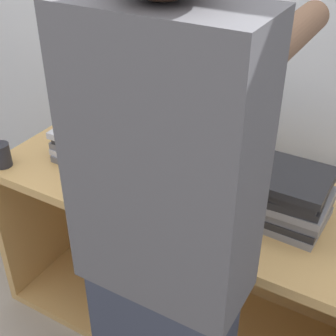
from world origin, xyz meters
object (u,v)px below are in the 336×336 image
at_px(person, 166,266).
at_px(mug, 1,155).
at_px(laptop_stack_left, 100,145).
at_px(laptop_open, 187,167).
at_px(laptop_stack_right, 276,193).

xyz_separation_m(person, mug, (-0.90, 0.29, -0.11)).
height_order(laptop_stack_left, mug, laptop_stack_left).
relative_size(laptop_open, laptop_stack_left, 0.94).
bearing_deg(laptop_open, laptop_stack_left, -171.59).
relative_size(laptop_stack_right, mug, 3.69).
height_order(laptop_stack_left, person, person).
distance_m(person, mug, 0.95).
relative_size(laptop_open, laptop_stack_right, 0.96).
relative_size(laptop_stack_left, mug, 3.75).
relative_size(laptop_open, person, 0.19).
distance_m(laptop_open, laptop_stack_left, 0.36).
height_order(person, mug, person).
distance_m(laptop_stack_left, person, 0.80).
height_order(laptop_open, laptop_stack_right, laptop_open).
relative_size(laptop_stack_right, person, 0.20).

